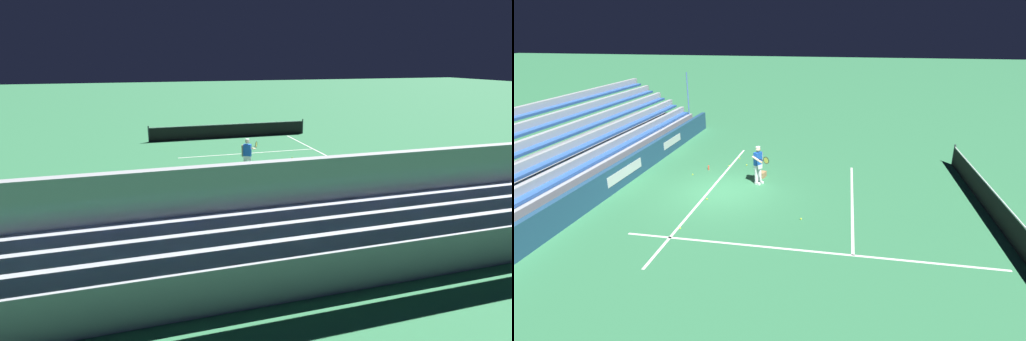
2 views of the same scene
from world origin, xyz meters
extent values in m
plane|color=#337A4C|center=(0.00, 0.00, 0.00)|extent=(160.00, 160.00, 0.00)
cube|color=white|center=(0.00, -0.50, 0.00)|extent=(12.00, 0.10, 0.01)
cube|color=white|center=(4.11, 4.00, 0.00)|extent=(0.10, 12.00, 0.01)
cube|color=white|center=(0.00, 5.50, 0.00)|extent=(8.22, 0.10, 0.01)
cube|color=navy|center=(0.00, -4.47, 0.55)|extent=(21.19, 0.24, 1.10)
cube|color=silver|center=(0.02, -4.34, 0.61)|extent=(2.80, 0.01, 0.44)
cube|color=silver|center=(-5.03, -4.34, 0.61)|extent=(2.20, 0.01, 0.40)
cube|color=#9EA3A8|center=(0.00, -7.07, 0.55)|extent=(20.13, 4.00, 1.10)
cube|color=#2D5BAD|center=(0.00, -5.47, 1.18)|extent=(19.72, 0.40, 0.12)
cube|color=#9EA3A8|center=(0.00, -5.75, 1.33)|extent=(20.13, 0.24, 0.45)
cube|color=#2D5BAD|center=(0.00, -6.27, 1.63)|extent=(19.72, 0.40, 0.12)
cube|color=#9EA3A8|center=(0.00, -6.55, 1.77)|extent=(20.13, 0.24, 0.45)
cube|color=#2D5BAD|center=(0.00, -7.07, 2.08)|extent=(19.72, 0.40, 0.12)
cube|color=#9EA3A8|center=(0.00, -7.35, 2.23)|extent=(20.13, 0.24, 0.45)
cube|color=#2D5BAD|center=(0.00, -7.87, 2.53)|extent=(19.72, 0.40, 0.12)
cube|color=#9EA3A8|center=(0.00, -8.15, 2.67)|extent=(20.13, 0.24, 0.45)
cube|color=#2D5BAD|center=(0.00, -8.67, 2.98)|extent=(19.72, 0.40, 0.12)
cube|color=#9EA3A8|center=(0.00, -8.95, 3.12)|extent=(20.13, 0.24, 0.45)
cylinder|color=silver|center=(-1.30, 1.42, 0.44)|extent=(0.15, 0.15, 0.88)
cylinder|color=silver|center=(-1.11, 1.31, 0.44)|extent=(0.15, 0.15, 0.88)
cube|color=white|center=(-1.27, 1.47, 0.04)|extent=(0.24, 0.30, 0.09)
cube|color=white|center=(-1.08, 1.36, 0.04)|extent=(0.24, 0.30, 0.09)
cube|color=silver|center=(-1.21, 1.37, 0.80)|extent=(0.40, 0.37, 0.20)
cube|color=#194CB2|center=(-1.21, 1.37, 1.17)|extent=(0.42, 0.37, 0.58)
sphere|color=beige|center=(-1.20, 1.37, 1.60)|extent=(0.21, 0.21, 0.21)
cylinder|color=white|center=(-1.20, 1.37, 1.69)|extent=(0.20, 0.20, 0.05)
cylinder|color=beige|center=(-1.42, 1.49, 1.13)|extent=(0.09, 0.09, 0.56)
cylinder|color=beige|center=(-0.89, 1.41, 1.22)|extent=(0.38, 0.54, 0.24)
cylinder|color=black|center=(-0.77, 1.61, 1.27)|extent=(0.18, 0.27, 0.03)
torus|color=black|center=(-0.62, 1.85, 1.31)|extent=(0.18, 0.28, 0.31)
cylinder|color=#D6D14C|center=(-0.62, 1.85, 1.31)|extent=(0.15, 0.23, 0.27)
cube|color=#A87F51|center=(-2.01, 1.38, 0.13)|extent=(0.45, 0.37, 0.26)
sphere|color=#CCE533|center=(2.00, 3.65, 0.03)|extent=(0.07, 0.07, 0.07)
sphere|color=#CCE533|center=(3.48, -0.40, 0.03)|extent=(0.07, 0.07, 0.07)
sphere|color=#CCE533|center=(-3.46, 0.29, 0.03)|extent=(0.07, 0.07, 0.07)
sphere|color=#CCE533|center=(-4.44, -0.34, 0.03)|extent=(0.07, 0.07, 0.07)
sphere|color=#CCE533|center=(0.93, -0.30, 0.03)|extent=(0.07, 0.07, 0.07)
sphere|color=#CCE533|center=(-3.18, -0.55, 0.03)|extent=(0.07, 0.07, 0.07)
sphere|color=#CCE533|center=(-1.65, -1.90, 0.03)|extent=(0.07, 0.07, 0.07)
cylinder|color=#EA4C33|center=(-2.51, -1.40, 0.11)|extent=(0.07, 0.07, 0.22)
cylinder|color=#33383D|center=(-5.50, 10.53, 0.54)|extent=(0.09, 0.09, 1.07)
cylinder|color=#33383D|center=(5.50, 10.53, 0.54)|extent=(0.09, 0.09, 1.07)
cube|color=black|center=(0.00, 10.53, 0.46)|extent=(11.00, 0.02, 0.91)
cube|color=white|center=(0.00, 10.53, 0.94)|extent=(11.00, 0.04, 0.05)
camera|label=1|loc=(-6.04, -16.50, 5.41)|focal=28.00mm
camera|label=2|loc=(15.03, 4.94, 6.64)|focal=28.00mm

